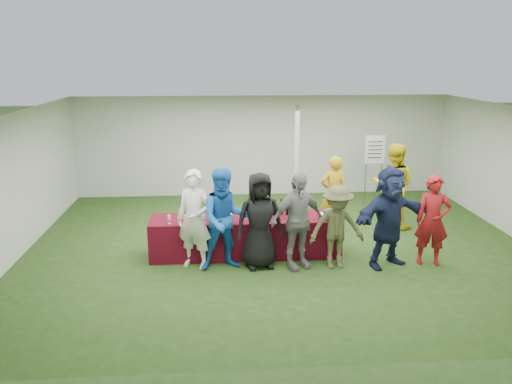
{
  "coord_description": "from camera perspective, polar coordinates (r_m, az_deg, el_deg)",
  "views": [
    {
      "loc": [
        -1.16,
        -9.31,
        3.73
      ],
      "look_at": [
        -0.49,
        -0.33,
        1.25
      ],
      "focal_mm": 35.0,
      "sensor_mm": 36.0,
      "label": 1
    }
  ],
  "objects": [
    {
      "name": "customer_5",
      "position": [
        9.26,
        14.97,
        -2.76
      ],
      "size": [
        1.8,
        1.19,
        1.86
      ],
      "primitive_type": "imported",
      "rotation": [
        0.0,
        0.0,
        0.41
      ],
      "color": "#171F3F",
      "rests_on": "ground"
    },
    {
      "name": "customer_1",
      "position": [
        8.84,
        -3.55,
        -3.14
      ],
      "size": [
        1.0,
        0.84,
        1.85
      ],
      "primitive_type": "imported",
      "rotation": [
        0.0,
        0.0,
        0.17
      ],
      "color": "blue",
      "rests_on": "ground"
    },
    {
      "name": "wine_list_sign",
      "position": [
        12.84,
        13.41,
        4.14
      ],
      "size": [
        0.5,
        0.03,
        1.8
      ],
      "color": "slate",
      "rests_on": "ground"
    },
    {
      "name": "bar_towel",
      "position": [
        9.71,
        7.89,
        -2.53
      ],
      "size": [
        0.25,
        0.18,
        0.03
      ],
      "primitive_type": "cube",
      "color": "white",
      "rests_on": "serving_table"
    },
    {
      "name": "wine_glasses",
      "position": [
        9.2,
        -6.93,
        -2.89
      ],
      "size": [
        1.2,
        0.09,
        0.16
      ],
      "color": "silver",
      "rests_on": "serving_table"
    },
    {
      "name": "customer_0",
      "position": [
        8.96,
        -7.04,
        -3.13
      ],
      "size": [
        0.77,
        0.65,
        1.8
      ],
      "primitive_type": "imported",
      "rotation": [
        0.0,
        0.0,
        -0.38
      ],
      "color": "white",
      "rests_on": "ground"
    },
    {
      "name": "customer_3",
      "position": [
        8.89,
        4.74,
        -3.33
      ],
      "size": [
        1.12,
        0.79,
        1.77
      ],
      "primitive_type": "imported",
      "rotation": [
        0.0,
        0.0,
        0.39
      ],
      "color": "gray",
      "rests_on": "ground"
    },
    {
      "name": "customer_2",
      "position": [
        8.91,
        0.42,
        -3.28
      ],
      "size": [
        0.93,
        0.68,
        1.76
      ],
      "primitive_type": "imported",
      "rotation": [
        0.0,
        0.0,
        0.15
      ],
      "color": "black",
      "rests_on": "ground"
    },
    {
      "name": "customer_6",
      "position": [
        9.59,
        19.53,
        -3.1
      ],
      "size": [
        0.68,
        0.53,
        1.67
      ],
      "primitive_type": "imported",
      "rotation": [
        0.0,
        0.0,
        -0.23
      ],
      "color": "maroon",
      "rests_on": "ground"
    },
    {
      "name": "wine_bottles",
      "position": [
        9.62,
        2.46,
        -1.91
      ],
      "size": [
        0.73,
        0.15,
        0.32
      ],
      "color": "black",
      "rests_on": "serving_table"
    },
    {
      "name": "staff_back",
      "position": [
        11.41,
        15.38,
        0.69
      ],
      "size": [
        1.15,
        1.07,
        1.88
      ],
      "primitive_type": "imported",
      "rotation": [
        0.0,
        0.0,
        2.63
      ],
      "color": "yellow",
      "rests_on": "ground"
    },
    {
      "name": "water_bottle",
      "position": [
        9.52,
        -1.05,
        -2.19
      ],
      "size": [
        0.07,
        0.07,
        0.23
      ],
      "color": "silver",
      "rests_on": "serving_table"
    },
    {
      "name": "tent",
      "position": [
        10.9,
        4.63,
        2.74
      ],
      "size": [
        10.0,
        10.0,
        10.0
      ],
      "color": "white",
      "rests_on": "ground"
    },
    {
      "name": "dump_bucket",
      "position": [
        9.45,
        8.48,
        -2.59
      ],
      "size": [
        0.26,
        0.26,
        0.18
      ],
      "primitive_type": "cylinder",
      "color": "slate",
      "rests_on": "serving_table"
    },
    {
      "name": "staff_pourer",
      "position": [
        10.93,
        8.81,
        -0.17
      ],
      "size": [
        0.65,
        0.47,
        1.66
      ],
      "primitive_type": "imported",
      "rotation": [
        0.0,
        0.0,
        3.27
      ],
      "color": "gold",
      "rests_on": "ground"
    },
    {
      "name": "customer_4",
      "position": [
        9.03,
        9.23,
        -3.98
      ],
      "size": [
        1.02,
        0.63,
        1.53
      ],
      "primitive_type": "imported",
      "rotation": [
        0.0,
        0.0,
        0.06
      ],
      "color": "#4E512E",
      "rests_on": "ground"
    },
    {
      "name": "serving_table",
      "position": [
        9.6,
        -1.2,
        -5.07
      ],
      "size": [
        3.6,
        0.8,
        0.75
      ],
      "primitive_type": "cube",
      "color": "maroon",
      "rests_on": "ground"
    },
    {
      "name": "ground",
      "position": [
        10.09,
        2.68,
        -6.31
      ],
      "size": [
        60.0,
        60.0,
        0.0
      ],
      "primitive_type": "plane",
      "color": "#284719",
      "rests_on": "ground"
    }
  ]
}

